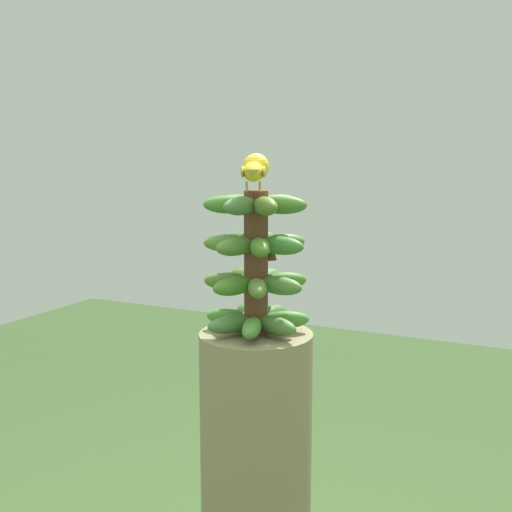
% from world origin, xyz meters
% --- Properties ---
extents(banana_bunch, '(0.25, 0.25, 0.33)m').
position_xyz_m(banana_bunch, '(-0.00, -0.00, 1.29)').
color(banana_bunch, brown).
rests_on(banana_bunch, banana_tree).
extents(perched_bird, '(0.11, 0.20, 0.08)m').
position_xyz_m(perched_bird, '(-0.01, 0.02, 1.50)').
color(perched_bird, '#C68933').
rests_on(perched_bird, banana_bunch).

